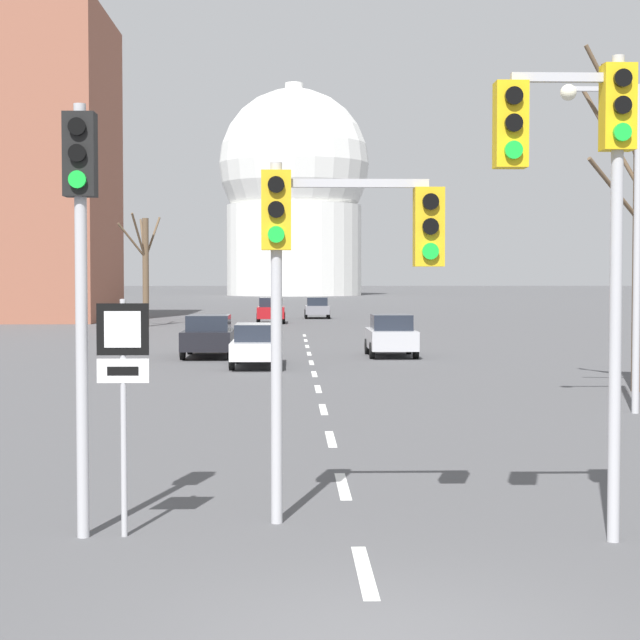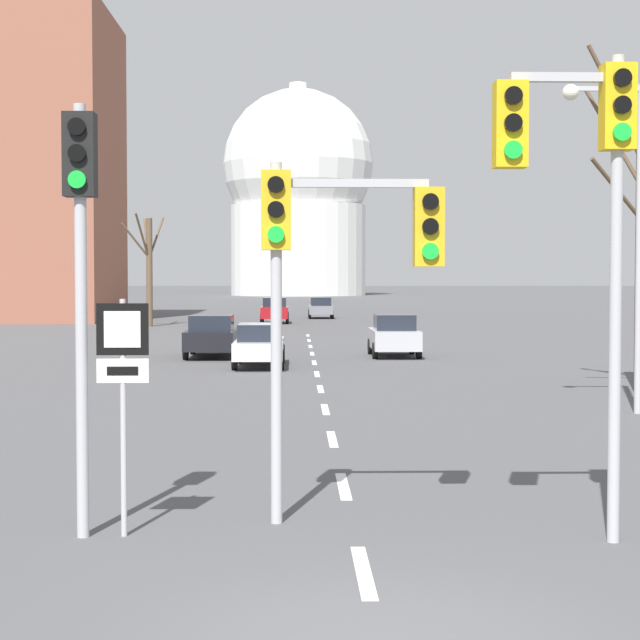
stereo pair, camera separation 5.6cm
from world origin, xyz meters
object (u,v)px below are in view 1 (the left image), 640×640
at_px(traffic_signal_near_right, 581,176).
at_px(route_sign_post, 123,374).
at_px(traffic_signal_near_left, 81,236).
at_px(sedan_near_left, 391,335).
at_px(traffic_signal_centre_tall, 332,251).
at_px(sedan_mid_centre, 271,310).
at_px(sedan_far_right, 209,335).
at_px(street_lamp_right, 622,210).
at_px(sedan_far_left, 256,344).
at_px(sedan_near_right, 317,308).

relative_size(traffic_signal_near_right, route_sign_post, 1.99).
bearing_deg(traffic_signal_near_left, sedan_near_left, 77.54).
bearing_deg(traffic_signal_near_left, traffic_signal_near_right, -3.83).
distance_m(traffic_signal_centre_tall, sedan_mid_centre, 58.09).
bearing_deg(traffic_signal_near_right, sedan_mid_centre, 94.39).
distance_m(traffic_signal_near_left, sedan_far_right, 28.46).
bearing_deg(route_sign_post, street_lamp_right, 50.06).
relative_size(traffic_signal_near_left, sedan_far_right, 1.09).
bearing_deg(street_lamp_right, route_sign_post, -129.94).
relative_size(traffic_signal_near_right, sedan_far_right, 1.20).
height_order(traffic_signal_near_left, traffic_signal_near_right, traffic_signal_near_right).
bearing_deg(traffic_signal_centre_tall, sedan_far_left, 94.06).
relative_size(route_sign_post, sedan_far_left, 0.61).
bearing_deg(sedan_near_right, route_sign_post, -93.37).
distance_m(route_sign_post, sedan_mid_centre, 58.65).
xyz_separation_m(street_lamp_right, sedan_near_left, (-3.46, 17.29, -3.69)).
bearing_deg(traffic_signal_near_right, sedan_far_right, 102.48).
relative_size(route_sign_post, sedan_near_right, 0.70).
relative_size(sedan_near_left, sedan_far_left, 0.87).
xyz_separation_m(street_lamp_right, sedan_near_right, (-5.30, 56.21, -3.70)).
xyz_separation_m(traffic_signal_near_left, sedan_mid_centre, (1.15, 58.66, -2.62)).
relative_size(route_sign_post, sedan_far_right, 0.60).
bearing_deg(traffic_signal_near_right, route_sign_post, 175.59).
xyz_separation_m(route_sign_post, sedan_near_right, (3.96, 67.27, -1.09)).
bearing_deg(sedan_near_right, street_lamp_right, -84.61).
distance_m(sedan_near_left, sedan_far_left, 6.79).
bearing_deg(sedan_far_right, route_sign_post, -87.68).
bearing_deg(sedan_far_right, traffic_signal_centre_tall, -82.62).
xyz_separation_m(route_sign_post, sedan_mid_centre, (0.68, 58.64, -1.03)).
xyz_separation_m(sedan_near_left, sedan_far_right, (-6.95, -0.05, 0.01)).
bearing_deg(route_sign_post, traffic_signal_near_right, -4.41).
bearing_deg(traffic_signal_near_right, traffic_signal_near_left, 176.17).
bearing_deg(route_sign_post, sedan_near_right, 86.63).
relative_size(street_lamp_right, sedan_near_right, 1.83).
bearing_deg(traffic_signal_near_right, sedan_near_left, 88.82).
xyz_separation_m(street_lamp_right, sedan_mid_centre, (-8.59, 47.58, -3.63)).
height_order(route_sign_post, sedan_near_left, route_sign_post).
height_order(traffic_signal_centre_tall, sedan_far_right, traffic_signal_centre_tall).
height_order(traffic_signal_near_left, sedan_near_left, traffic_signal_near_left).
height_order(sedan_far_left, sedan_far_right, sedan_far_right).
bearing_deg(traffic_signal_centre_tall, sedan_far_right, 97.38).
bearing_deg(traffic_signal_centre_tall, street_lamp_right, 56.81).
bearing_deg(route_sign_post, traffic_signal_near_left, -177.35).
height_order(traffic_signal_near_left, sedan_far_right, traffic_signal_near_left).
xyz_separation_m(traffic_signal_centre_tall, sedan_near_left, (3.36, 27.73, -2.52)).
distance_m(traffic_signal_centre_tall, sedan_far_left, 23.34).
distance_m(traffic_signal_near_right, street_lamp_right, 12.16).
bearing_deg(traffic_signal_near_right, traffic_signal_centre_tall, 159.60).
bearing_deg(traffic_signal_near_right, sedan_far_left, 100.35).
bearing_deg(traffic_signal_centre_tall, traffic_signal_near_right, -20.40).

